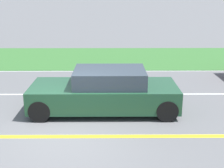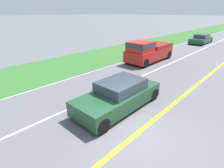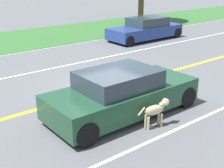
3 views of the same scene
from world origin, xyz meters
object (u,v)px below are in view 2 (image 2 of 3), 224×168
at_px(car_trailing_near, 201,39).
at_px(dog, 99,92).
at_px(ego_car, 119,95).
at_px(pickup_truck, 148,51).

bearing_deg(car_trailing_near, dog, 95.39).
height_order(dog, car_trailing_near, car_trailing_near).
relative_size(ego_car, dog, 4.41).
distance_m(dog, car_trailing_near, 22.37).
distance_m(ego_car, pickup_truck, 8.96).
height_order(ego_car, car_trailing_near, ego_car).
height_order(ego_car, dog, ego_car).
bearing_deg(pickup_truck, ego_car, 113.39).
relative_size(dog, car_trailing_near, 0.22).
bearing_deg(ego_car, pickup_truck, -66.61).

